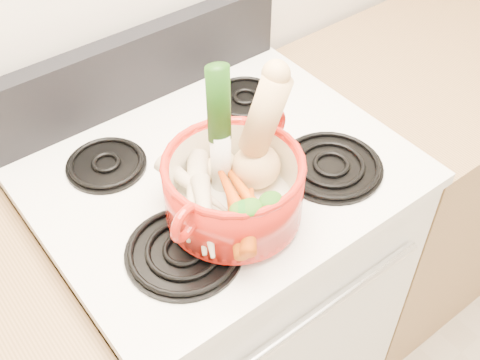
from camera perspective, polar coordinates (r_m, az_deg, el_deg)
stove_body at (r=1.68m, az=-1.82°, el=-10.74°), size 0.76×0.65×0.92m
cooktop at (r=1.31m, az=-2.28°, el=0.99°), size 0.78×0.67×0.03m
control_backsplash at (r=1.45m, az=-9.50°, el=10.53°), size 0.76×0.05×0.18m
oven_handle at (r=1.27m, az=7.17°, el=-12.60°), size 0.60×0.02×0.02m
counter_right at (r=2.27m, az=20.59°, el=3.60°), size 1.36×0.65×0.90m
burner_front_left at (r=1.14m, az=-5.35°, el=-6.68°), size 0.22×0.22×0.02m
burner_front_right at (r=1.30m, az=8.64°, el=1.40°), size 0.22×0.22×0.02m
burner_back_left at (r=1.32m, az=-12.58°, el=1.56°), size 0.17×0.17×0.02m
burner_back_right at (r=1.47m, az=0.50°, el=7.83°), size 0.17×0.17×0.02m
dutch_oven at (r=1.14m, az=-0.62°, el=-0.76°), size 0.34×0.34×0.13m
pot_handle_left at (r=1.02m, az=-5.22°, el=-4.09°), size 0.08×0.04×0.07m
pot_handle_right at (r=1.20m, az=3.28°, el=5.05°), size 0.08×0.04×0.07m
squash at (r=1.12m, az=2.00°, el=4.45°), size 0.19×0.16×0.26m
leek at (r=1.10m, az=-1.91°, el=4.88°), size 0.06×0.06×0.29m
ginger at (r=1.20m, az=-2.08°, el=1.18°), size 0.08×0.06×0.04m
parsnip_0 at (r=1.13m, az=-3.73°, el=-2.04°), size 0.16×0.22×0.06m
parsnip_1 at (r=1.13m, az=-4.50°, el=-1.70°), size 0.15×0.17×0.06m
parsnip_2 at (r=1.15m, az=-4.49°, el=-0.41°), size 0.08×0.18×0.05m
parsnip_3 at (r=1.09m, az=-3.24°, el=-3.32°), size 0.12×0.17×0.05m
carrot_0 at (r=1.12m, az=0.92°, el=-3.18°), size 0.04×0.15×0.04m
carrot_1 at (r=1.09m, az=-0.49°, el=-4.39°), size 0.09×0.14×0.04m
carrot_2 at (r=1.13m, az=0.43°, el=-1.37°), size 0.06×0.18×0.05m
carrot_3 at (r=1.08m, az=0.94°, el=-3.88°), size 0.12×0.13×0.04m
carrot_4 at (r=1.11m, az=-0.59°, el=-1.98°), size 0.09×0.18×0.05m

